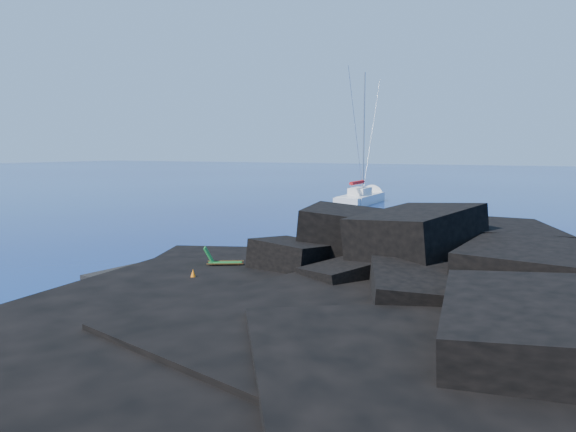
# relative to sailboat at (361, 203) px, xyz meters

# --- Properties ---
(ground) EXTENTS (400.00, 400.00, 0.00)m
(ground) POSITION_rel_sailboat_xyz_m (2.13, -38.80, 0.00)
(ground) COLOR #030638
(ground) RESTS_ON ground
(headland) EXTENTS (24.00, 24.00, 3.60)m
(headland) POSITION_rel_sailboat_xyz_m (15.13, -35.80, 0.00)
(headland) COLOR black
(headland) RESTS_ON ground
(beach) EXTENTS (9.08, 6.86, 0.70)m
(beach) POSITION_rel_sailboat_xyz_m (6.63, -38.30, 0.00)
(beach) COLOR black
(beach) RESTS_ON ground
(surf_foam) EXTENTS (10.00, 8.00, 0.06)m
(surf_foam) POSITION_rel_sailboat_xyz_m (7.13, -33.80, 0.00)
(surf_foam) COLOR white
(surf_foam) RESTS_ON ground
(sailboat) EXTENTS (3.59, 13.78, 14.31)m
(sailboat) POSITION_rel_sailboat_xyz_m (0.00, 0.00, 0.00)
(sailboat) COLOR silver
(sailboat) RESTS_ON ground
(deck_chair) EXTENTS (1.87, 1.55, 1.19)m
(deck_chair) POSITION_rel_sailboat_xyz_m (7.25, -36.94, 0.94)
(deck_chair) COLOR #1A752C
(deck_chair) RESTS_ON beach
(towel) EXTENTS (2.11, 1.26, 0.05)m
(towel) POSITION_rel_sailboat_xyz_m (6.67, -39.71, 0.38)
(towel) COLOR white
(towel) RESTS_ON beach
(sunbather) EXTENTS (1.71, 0.68, 0.22)m
(sunbather) POSITION_rel_sailboat_xyz_m (6.67, -39.71, 0.51)
(sunbather) COLOR tan
(sunbather) RESTS_ON towel
(marker_cone) EXTENTS (0.52, 0.52, 0.61)m
(marker_cone) POSITION_rel_sailboat_xyz_m (7.52, -39.71, 0.65)
(marker_cone) COLOR orange
(marker_cone) RESTS_ON beach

